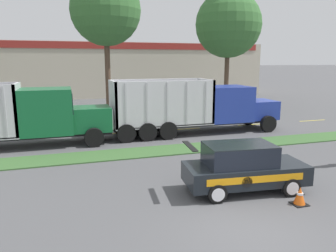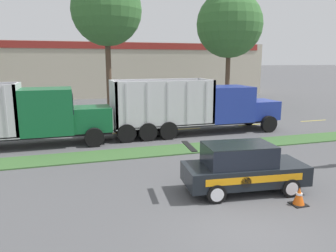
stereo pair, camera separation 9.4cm
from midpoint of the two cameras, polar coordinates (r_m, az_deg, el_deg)
ground_plane at (r=9.92m, az=13.11°, el=-16.79°), size 600.00×600.00×0.00m
grass_verge at (r=17.09m, az=-1.20°, el=-4.31°), size 120.00×1.92×0.06m
centre_line_3 at (r=21.49m, az=-25.53°, el=-2.25°), size 2.40×0.14×0.01m
centre_line_4 at (r=21.38m, az=-11.08°, el=-1.40°), size 2.40×0.14×0.01m
centre_line_5 at (r=22.60m, az=2.64°, el=-0.52°), size 2.40×0.14×0.01m
centre_line_6 at (r=24.95m, az=14.36°, el=0.26°), size 2.40×0.14×0.01m
centre_line_7 at (r=28.15m, az=23.75°, el=0.88°), size 2.40×0.14×0.01m
dump_truck_lead at (r=21.62m, az=7.16°, el=3.13°), size 11.13×2.85×3.48m
dump_truck_mid at (r=19.28m, az=-24.13°, el=1.42°), size 11.41×2.65×3.47m
rally_car at (r=12.07m, az=12.72°, el=-7.01°), size 4.49×2.19×1.79m
traffic_cone at (r=11.72m, az=21.76°, el=-11.25°), size 0.49×0.49×0.60m
store_building_backdrop at (r=48.15m, az=-6.27°, el=9.83°), size 34.43×12.10×6.90m
tree_behind_right at (r=28.75m, az=-10.95°, el=20.28°), size 5.73×5.73×12.96m
tree_behind_far_right at (r=34.12m, az=10.41°, el=18.07°), size 6.46×6.46×12.96m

